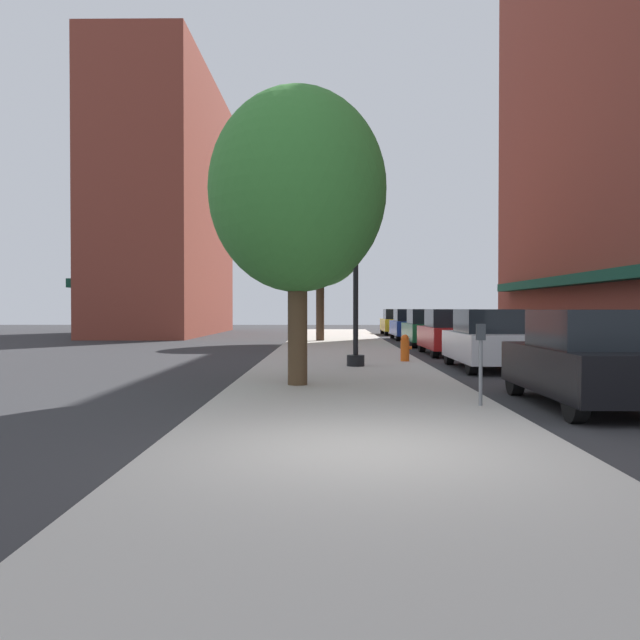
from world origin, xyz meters
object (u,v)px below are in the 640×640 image
Objects in this scene: parking_meter_near at (481,354)px; car_yellow at (396,322)px; lamppost at (356,252)px; car_blue at (410,325)px; car_red at (450,333)px; car_black at (588,360)px; tree_near at (320,232)px; car_white at (488,340)px; fire_hydrant at (405,348)px; car_green at (427,328)px; tree_mid at (297,191)px.

car_yellow reaches higher than parking_meter_near.
lamppost is 1.37× the size of car_blue.
car_red reaches higher than parking_meter_near.
car_black is (1.95, 0.61, -0.14)m from parking_meter_near.
tree_near is 1.87× the size of car_white.
car_yellow is at bearing 81.82° from lamppost.
tree_near reaches higher than car_red.
fire_hydrant is 8.86m from car_black.
lamppost is at bearing 102.90° from parking_meter_near.
car_green and car_blue have the same top height.
car_black is 25.14m from car_blue.
tree_mid is (-0.22, -19.40, -1.37)m from tree_near.
car_black is (2.12, -8.60, 0.29)m from fire_hydrant.
car_green is (1.95, 19.35, -0.14)m from parking_meter_near.
car_blue is 1.00× the size of car_yellow.
tree_near reaches higher than car_green.
fire_hydrant is at bearing 48.87° from lamppost.
fire_hydrant is 0.18× the size of car_white.
car_yellow is (5.03, 29.96, -3.27)m from tree_mid.
car_red reaches higher than fire_hydrant.
car_black is 32.28m from car_yellow.
car_white is at bearing 89.46° from car_black.
car_red is at bearing 64.43° from fire_hydrant.
car_black is 1.00× the size of car_blue.
car_green reaches higher than parking_meter_near.
car_white reaches higher than parking_meter_near.
car_black reaches higher than parking_meter_near.
fire_hydrant is 7.78m from tree_mid.
lamppost reaches higher than fire_hydrant.
lamppost is at bearing -175.72° from car_white.
car_blue is (2.12, 16.54, 0.29)m from fire_hydrant.
parking_meter_near is at bearing -96.14° from car_red.
car_green is (3.66, 11.91, -2.39)m from lamppost.
lamppost is 7.97m from parking_meter_near.
car_yellow is at bearing 65.54° from tree_near.
lamppost is at bearing -118.57° from car_red.
parking_meter_near is 19.45m from car_green.
parking_meter_near is 32.95m from car_yellow.
lamppost is 7.58m from car_red.
fire_hydrant is at bearing 103.31° from car_black.
car_red is 1.00× the size of car_green.
tree_near is (-1.15, 14.88, 2.25)m from lamppost.
parking_meter_near is 25.82m from car_blue.
tree_near is at bearing 120.92° from car_red.
lamppost is at bearing -85.59° from tree_near.
tree_near is at bearing 101.56° from fire_hydrant.
tree_mid is 30.55m from car_yellow.
car_yellow is (0.00, 32.28, 0.00)m from car_black.
car_blue is at bearing -88.22° from car_yellow.
parking_meter_near is 8.01m from car_white.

